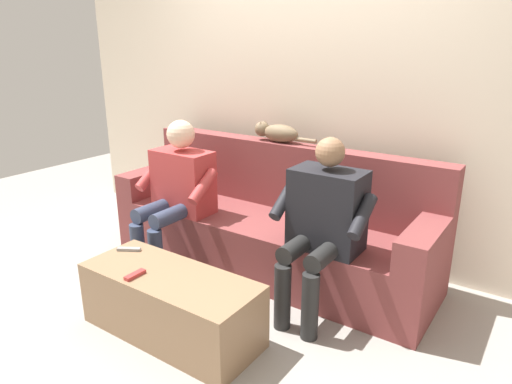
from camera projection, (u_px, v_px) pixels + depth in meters
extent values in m
plane|color=gray|center=(208.00, 308.00, 2.91)|extent=(8.00, 8.00, 0.00)
cube|color=beige|center=(309.00, 77.00, 3.46)|extent=(4.80, 0.06, 2.72)
cube|color=brown|center=(261.00, 246.00, 3.32)|extent=(2.06, 0.56, 0.40)
cube|color=brown|center=(287.00, 201.00, 3.52)|extent=(2.42, 0.16, 0.90)
cube|color=brown|center=(419.00, 277.00, 2.68)|extent=(0.18, 0.56, 0.60)
cube|color=brown|center=(151.00, 204.00, 3.89)|extent=(0.18, 0.56, 0.60)
cube|color=#8C6B4C|center=(171.00, 304.00, 2.61)|extent=(1.06, 0.43, 0.38)
cube|color=black|center=(327.00, 210.00, 2.75)|extent=(0.43, 0.26, 0.50)
sphere|color=#936B4C|center=(330.00, 152.00, 2.64)|extent=(0.17, 0.17, 0.17)
cylinder|color=black|center=(326.00, 254.00, 2.62)|extent=(0.11, 0.35, 0.11)
cylinder|color=black|center=(299.00, 246.00, 2.72)|extent=(0.11, 0.35, 0.11)
cylinder|color=black|center=(310.00, 306.00, 2.57)|extent=(0.10, 0.10, 0.40)
cylinder|color=black|center=(282.00, 297.00, 2.66)|extent=(0.10, 0.10, 0.40)
cylinder|color=black|center=(363.00, 216.00, 2.54)|extent=(0.08, 0.27, 0.22)
cylinder|color=black|center=(284.00, 199.00, 2.81)|extent=(0.08, 0.27, 0.22)
cube|color=#B23838|center=(183.00, 181.00, 3.37)|extent=(0.45, 0.24, 0.46)
sphere|color=beige|center=(181.00, 134.00, 3.26)|extent=(0.20, 0.20, 0.20)
cylinder|color=#333D56|center=(174.00, 214.00, 3.22)|extent=(0.11, 0.40, 0.11)
cylinder|color=#333D56|center=(156.00, 209.00, 3.32)|extent=(0.11, 0.40, 0.11)
cylinder|color=#333D56|center=(156.00, 257.00, 3.15)|extent=(0.10, 0.10, 0.40)
cylinder|color=#333D56|center=(138.00, 251.00, 3.25)|extent=(0.10, 0.10, 0.40)
cylinder|color=#B23838|center=(203.00, 186.00, 3.16)|extent=(0.08, 0.27, 0.22)
cylinder|color=#B23838|center=(150.00, 174.00, 3.44)|extent=(0.08, 0.27, 0.22)
ellipsoid|color=#756047|center=(281.00, 133.00, 3.40)|extent=(0.29, 0.13, 0.13)
sphere|color=#756047|center=(262.00, 129.00, 3.48)|extent=(0.11, 0.11, 0.11)
cone|color=#756047|center=(265.00, 123.00, 3.49)|extent=(0.04, 0.04, 0.03)
cone|color=#756047|center=(261.00, 124.00, 3.45)|extent=(0.04, 0.04, 0.03)
cylinder|color=#756047|center=(305.00, 140.00, 3.30)|extent=(0.18, 0.03, 0.03)
cube|color=#B73333|center=(135.00, 275.00, 2.53)|extent=(0.04, 0.13, 0.02)
cube|color=gray|center=(129.00, 249.00, 2.84)|extent=(0.14, 0.10, 0.02)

